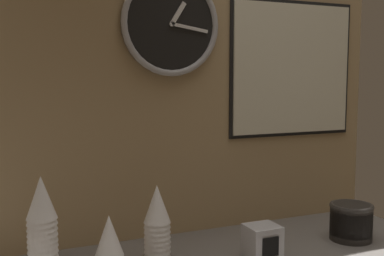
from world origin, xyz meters
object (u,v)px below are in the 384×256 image
object	(u,v)px
cup_stack_center	(157,224)
cup_stack_center_left	(109,246)
wall_clock	(171,24)
menu_board	(293,69)
napkin_dispenser	(262,242)
cup_stack_left	(42,231)
bowl_stack_far_right	(351,221)

from	to	relation	value
cup_stack_center	cup_stack_center_left	xyz separation A→B (m)	(-0.15, -0.04, -0.03)
wall_clock	menu_board	bearing A→B (deg)	1.09
wall_clock	napkin_dispenser	bearing A→B (deg)	-60.54
cup_stack_center_left	menu_board	xyz separation A→B (m)	(0.73, 0.24, 0.46)
cup_stack_left	cup_stack_center	bearing A→B (deg)	5.17
menu_board	bowl_stack_far_right	bearing A→B (deg)	-80.92
cup_stack_left	cup_stack_center	xyz separation A→B (m)	(0.31, 0.03, -0.03)
cup_stack_center_left	wall_clock	distance (m)	0.69
bowl_stack_far_right	napkin_dispenser	world-z (taller)	bowl_stack_far_right
bowl_stack_far_right	napkin_dispenser	xyz separation A→B (m)	(-0.35, -0.03, -0.01)
bowl_stack_far_right	wall_clock	xyz separation A→B (m)	(-0.51, 0.26, 0.62)
cup_stack_left	cup_stack_center	size ratio (longest dim) A/B	1.26
cup_stack_center_left	menu_board	size ratio (longest dim) A/B	0.33
bowl_stack_far_right	wall_clock	bearing A→B (deg)	152.72
menu_board	napkin_dispenser	distance (m)	0.65
bowl_stack_far_right	napkin_dispenser	size ratio (longest dim) A/B	1.40
cup_stack_center	cup_stack_left	bearing A→B (deg)	-174.83
cup_stack_center	bowl_stack_far_right	bearing A→B (deg)	-6.64
cup_stack_left	wall_clock	bearing A→B (deg)	26.96
cup_stack_center	menu_board	bearing A→B (deg)	18.78
cup_stack_center	menu_board	distance (m)	0.75
cup_stack_center	wall_clock	size ratio (longest dim) A/B	0.68
bowl_stack_far_right	menu_board	distance (m)	0.56
cup_stack_left	bowl_stack_far_right	world-z (taller)	cup_stack_left
cup_stack_center_left	bowl_stack_far_right	world-z (taller)	cup_stack_center_left
cup_stack_center_left	cup_stack_left	bearing A→B (deg)	175.29
cup_stack_left	wall_clock	size ratio (longest dim) A/B	0.85
bowl_stack_far_right	napkin_dispenser	distance (m)	0.35
bowl_stack_far_right	napkin_dispenser	bearing A→B (deg)	-175.63
cup_stack_center_left	wall_clock	bearing A→B (deg)	41.07
cup_stack_left	cup_stack_center	distance (m)	0.31
cup_stack_left	menu_board	size ratio (longest dim) A/B	0.55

